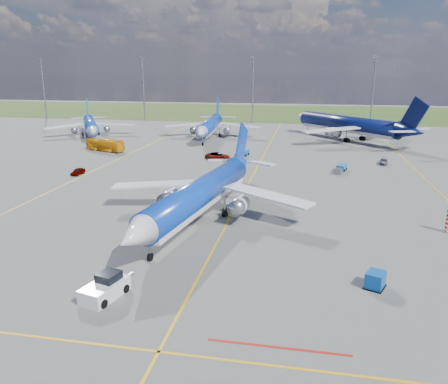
% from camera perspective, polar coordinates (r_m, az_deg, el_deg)
% --- Properties ---
extents(ground, '(400.00, 400.00, 0.00)m').
position_cam_1_polar(ground, '(48.99, -0.87, -6.51)').
color(ground, '#545452').
rests_on(ground, ground).
extents(grass_strip, '(400.00, 80.00, 0.01)m').
position_cam_1_polar(grass_strip, '(195.48, 8.14, 10.22)').
color(grass_strip, '#2D4719').
rests_on(grass_strip, ground).
extents(taxiway_lines, '(60.25, 160.00, 0.02)m').
position_cam_1_polar(taxiway_lines, '(74.98, 3.52, 1.43)').
color(taxiway_lines, gold).
rests_on(taxiway_lines, ground).
extents(floodlight_masts, '(202.20, 0.50, 22.70)m').
position_cam_1_polar(floodlight_masts, '(154.49, 11.36, 13.29)').
color(floodlight_masts, slate).
rests_on(floodlight_masts, ground).
extents(warning_post, '(0.50, 0.50, 3.00)m').
position_cam_1_polar(warning_post, '(57.61, 27.21, -3.28)').
color(warning_post, red).
rests_on(warning_post, ground).
extents(bg_jet_nw, '(41.06, 44.23, 9.30)m').
position_cam_1_polar(bg_jet_nw, '(129.92, -16.94, 6.92)').
color(bg_jet_nw, '#0C37B0').
rests_on(bg_jet_nw, ground).
extents(bg_jet_nnw, '(31.51, 39.93, 9.97)m').
position_cam_1_polar(bg_jet_nnw, '(122.39, -1.81, 7.08)').
color(bg_jet_nnw, '#0C37B0').
rests_on(bg_jet_nnw, ground).
extents(bg_jet_n, '(57.52, 58.56, 12.23)m').
position_cam_1_polar(bg_jet_n, '(123.29, 15.62, 6.57)').
color(bg_jet_n, '#071041').
rests_on(bg_jet_n, ground).
extents(main_airliner, '(35.59, 43.28, 10.22)m').
position_cam_1_polar(main_airliner, '(55.82, -3.06, -3.68)').
color(main_airliner, '#0C37B0').
rests_on(main_airliner, ground).
extents(pushback_tug, '(3.23, 6.04, 2.01)m').
position_cam_1_polar(pushback_tug, '(38.97, -15.19, -11.98)').
color(pushback_tug, silver).
rests_on(pushback_tug, ground).
extents(uld_container, '(2.03, 2.22, 1.44)m').
position_cam_1_polar(uld_container, '(41.35, 19.15, -10.77)').
color(uld_container, '#0B48A0').
rests_on(uld_container, ground).
extents(apron_bus, '(10.37, 5.66, 2.83)m').
position_cam_1_polar(apron_bus, '(105.99, -15.27, 5.94)').
color(apron_bus, orange).
rests_on(apron_bus, ground).
extents(service_car_a, '(1.51, 3.54, 1.19)m').
position_cam_1_polar(service_car_a, '(83.70, -18.55, 2.57)').
color(service_car_a, '#999999').
rests_on(service_car_a, ground).
extents(service_car_b, '(5.55, 3.06, 1.47)m').
position_cam_1_polar(service_car_b, '(92.81, -0.82, 4.72)').
color(service_car_b, '#999999').
rests_on(service_car_b, ground).
extents(service_car_c, '(2.25, 4.11, 1.13)m').
position_cam_1_polar(service_car_c, '(93.71, 20.12, 3.76)').
color(service_car_c, '#999999').
rests_on(service_car_c, ground).
extents(baggage_tug_w, '(2.74, 5.31, 1.15)m').
position_cam_1_polar(baggage_tug_w, '(84.41, 14.94, 2.93)').
color(baggage_tug_w, '#186195').
rests_on(baggage_tug_w, ground).
extents(baggage_tug_c, '(2.63, 5.76, 1.25)m').
position_cam_1_polar(baggage_tug_c, '(96.04, 2.37, 5.00)').
color(baggage_tug_c, '#185693').
rests_on(baggage_tug_c, ground).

